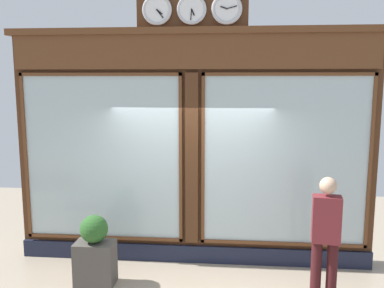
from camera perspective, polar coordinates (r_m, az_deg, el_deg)
shop_facade at (r=6.63m, az=0.10°, el=-0.36°), size 5.74×0.42×4.26m
pedestrian at (r=5.86m, az=17.76°, el=-11.58°), size 0.39×0.26×1.69m
planter_box at (r=6.40m, az=-13.05°, el=-15.54°), size 0.56×0.36×0.63m
planter_shrub at (r=6.21m, az=-13.22°, el=-11.21°), size 0.40×0.40×0.40m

